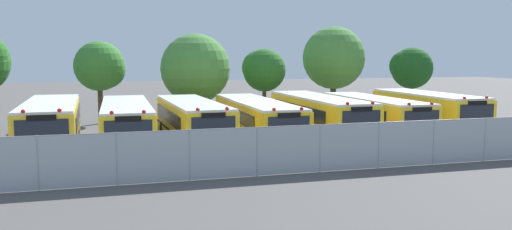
{
  "coord_description": "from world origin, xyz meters",
  "views": [
    {
      "loc": [
        -8.28,
        -28.07,
        4.86
      ],
      "look_at": [
        -0.07,
        0.0,
        1.6
      ],
      "focal_mm": 36.73,
      "sensor_mm": 36.0,
      "label": 1
    }
  ],
  "objects_px": {
    "traffic_cone": "(430,155)",
    "school_bus_0": "(51,125)",
    "tree_1": "(101,67)",
    "school_bus_2": "(192,121)",
    "school_bus_5": "(373,116)",
    "school_bus_1": "(126,124)",
    "tree_4": "(334,57)",
    "school_bus_6": "(427,112)",
    "tree_2": "(195,67)",
    "tree_3": "(262,69)",
    "school_bus_4": "(319,116)",
    "school_bus_3": "(256,119)",
    "tree_5": "(410,68)"
  },
  "relations": [
    {
      "from": "school_bus_3",
      "to": "school_bus_4",
      "type": "relative_size",
      "value": 1.07
    },
    {
      "from": "school_bus_4",
      "to": "tree_3",
      "type": "distance_m",
      "value": 10.79
    },
    {
      "from": "tree_1",
      "to": "tree_5",
      "type": "relative_size",
      "value": 1.06
    },
    {
      "from": "tree_1",
      "to": "traffic_cone",
      "type": "distance_m",
      "value": 24.13
    },
    {
      "from": "school_bus_4",
      "to": "school_bus_0",
      "type": "bearing_deg",
      "value": 0.37
    },
    {
      "from": "school_bus_3",
      "to": "school_bus_4",
      "type": "bearing_deg",
      "value": 176.75
    },
    {
      "from": "school_bus_3",
      "to": "tree_5",
      "type": "bearing_deg",
      "value": -145.11
    },
    {
      "from": "school_bus_2",
      "to": "tree_3",
      "type": "xyz_separation_m",
      "value": [
        7.19,
        10.42,
        2.52
      ]
    },
    {
      "from": "school_bus_2",
      "to": "tree_3",
      "type": "height_order",
      "value": "tree_3"
    },
    {
      "from": "tree_2",
      "to": "school_bus_1",
      "type": "bearing_deg",
      "value": -117.95
    },
    {
      "from": "school_bus_6",
      "to": "tree_3",
      "type": "relative_size",
      "value": 1.76
    },
    {
      "from": "school_bus_4",
      "to": "tree_4",
      "type": "xyz_separation_m",
      "value": [
        5.92,
        10.96,
        3.41
      ]
    },
    {
      "from": "tree_1",
      "to": "traffic_cone",
      "type": "height_order",
      "value": "tree_1"
    },
    {
      "from": "school_bus_6",
      "to": "tree_3",
      "type": "bearing_deg",
      "value": -53.51
    },
    {
      "from": "school_bus_0",
      "to": "school_bus_3",
      "type": "xyz_separation_m",
      "value": [
        10.82,
        0.2,
        -0.1
      ]
    },
    {
      "from": "school_bus_2",
      "to": "tree_4",
      "type": "xyz_separation_m",
      "value": [
        13.32,
        10.88,
        3.47
      ]
    },
    {
      "from": "school_bus_5",
      "to": "tree_4",
      "type": "distance_m",
      "value": 11.75
    },
    {
      "from": "school_bus_0",
      "to": "tree_2",
      "type": "height_order",
      "value": "tree_2"
    },
    {
      "from": "school_bus_1",
      "to": "traffic_cone",
      "type": "bearing_deg",
      "value": 152.74
    },
    {
      "from": "school_bus_0",
      "to": "school_bus_6",
      "type": "bearing_deg",
      "value": 178.37
    },
    {
      "from": "school_bus_0",
      "to": "tree_1",
      "type": "bearing_deg",
      "value": -103.37
    },
    {
      "from": "school_bus_0",
      "to": "school_bus_1",
      "type": "distance_m",
      "value": 3.66
    },
    {
      "from": "school_bus_5",
      "to": "tree_4",
      "type": "relative_size",
      "value": 1.43
    },
    {
      "from": "school_bus_6",
      "to": "traffic_cone",
      "type": "bearing_deg",
      "value": 58.6
    },
    {
      "from": "school_bus_5",
      "to": "tree_3",
      "type": "height_order",
      "value": "tree_3"
    },
    {
      "from": "tree_1",
      "to": "tree_4",
      "type": "height_order",
      "value": "tree_4"
    },
    {
      "from": "school_bus_2",
      "to": "school_bus_0",
      "type": "bearing_deg",
      "value": -1.58
    },
    {
      "from": "school_bus_4",
      "to": "tree_3",
      "type": "xyz_separation_m",
      "value": [
        -0.21,
        10.5,
        2.47
      ]
    },
    {
      "from": "school_bus_0",
      "to": "tree_2",
      "type": "xyz_separation_m",
      "value": [
        9.13,
        10.39,
        2.64
      ]
    },
    {
      "from": "school_bus_1",
      "to": "school_bus_4",
      "type": "distance_m",
      "value": 10.86
    },
    {
      "from": "school_bus_1",
      "to": "tree_1",
      "type": "xyz_separation_m",
      "value": [
        -1.18,
        11.51,
        2.73
      ]
    },
    {
      "from": "school_bus_0",
      "to": "school_bus_2",
      "type": "xyz_separation_m",
      "value": [
        7.12,
        0.0,
        -0.07
      ]
    },
    {
      "from": "school_bus_4",
      "to": "school_bus_5",
      "type": "bearing_deg",
      "value": -179.38
    },
    {
      "from": "school_bus_6",
      "to": "tree_2",
      "type": "xyz_separation_m",
      "value": [
        -12.56,
        10.52,
        2.63
      ]
    },
    {
      "from": "tree_1",
      "to": "tree_4",
      "type": "relative_size",
      "value": 0.82
    },
    {
      "from": "school_bus_1",
      "to": "school_bus_3",
      "type": "xyz_separation_m",
      "value": [
        7.16,
        0.11,
        -0.03
      ]
    },
    {
      "from": "school_bus_0",
      "to": "school_bus_1",
      "type": "height_order",
      "value": "school_bus_0"
    },
    {
      "from": "school_bus_3",
      "to": "tree_4",
      "type": "bearing_deg",
      "value": -130.97
    },
    {
      "from": "school_bus_2",
      "to": "school_bus_5",
      "type": "bearing_deg",
      "value": 178.0
    },
    {
      "from": "school_bus_1",
      "to": "school_bus_2",
      "type": "height_order",
      "value": "school_bus_2"
    },
    {
      "from": "school_bus_0",
      "to": "tree_4",
      "type": "bearing_deg",
      "value": -153.25
    },
    {
      "from": "traffic_cone",
      "to": "tree_2",
      "type": "bearing_deg",
      "value": 114.31
    },
    {
      "from": "school_bus_2",
      "to": "traffic_cone",
      "type": "height_order",
      "value": "school_bus_2"
    },
    {
      "from": "school_bus_0",
      "to": "tree_3",
      "type": "bearing_deg",
      "value": -145.23
    },
    {
      "from": "school_bus_4",
      "to": "traffic_cone",
      "type": "xyz_separation_m",
      "value": [
        2.57,
        -7.15,
        -1.12
      ]
    },
    {
      "from": "school_bus_6",
      "to": "traffic_cone",
      "type": "xyz_separation_m",
      "value": [
        -4.6,
        -7.1,
        -1.16
      ]
    },
    {
      "from": "school_bus_3",
      "to": "tree_1",
      "type": "distance_m",
      "value": 14.39
    },
    {
      "from": "tree_1",
      "to": "school_bus_0",
      "type": "bearing_deg",
      "value": -102.08
    },
    {
      "from": "school_bus_1",
      "to": "tree_4",
      "type": "relative_size",
      "value": 1.55
    },
    {
      "from": "traffic_cone",
      "to": "school_bus_0",
      "type": "bearing_deg",
      "value": 157.08
    }
  ]
}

